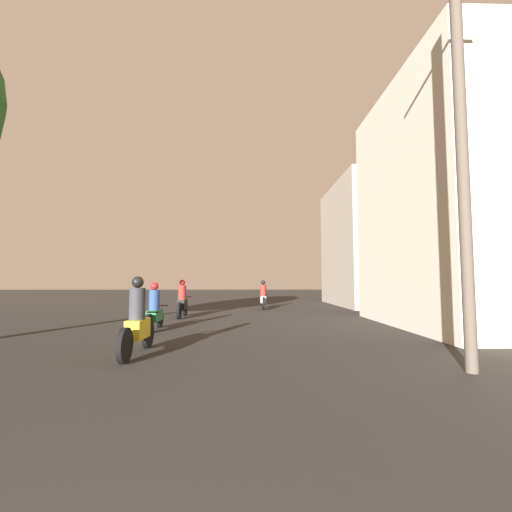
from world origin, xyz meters
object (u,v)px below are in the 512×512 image
motorcycle_yellow (138,323)px  motorcycle_green (155,311)px  building_right_near (472,204)px  motorcycle_black (182,302)px  motorcycle_silver (263,297)px  building_right_far (378,244)px  utility_pole_near (461,119)px

motorcycle_yellow → motorcycle_green: (-0.62, 3.54, -0.06)m
motorcycle_yellow → building_right_near: building_right_near is taller
motorcycle_black → motorcycle_silver: bearing=52.5°
motorcycle_yellow → motorcycle_green: motorcycle_yellow is taller
motorcycle_black → motorcycle_silver: size_ratio=0.98×
motorcycle_green → building_right_far: (11.15, 10.75, 3.25)m
motorcycle_silver → motorcycle_green: bearing=-107.8°
utility_pole_near → building_right_far: bearing=73.9°
motorcycle_green → building_right_near: bearing=7.3°
motorcycle_green → motorcycle_black: motorcycle_black is taller
motorcycle_black → building_right_near: size_ratio=0.24×
motorcycle_yellow → motorcycle_green: 3.59m
motorcycle_yellow → motorcycle_green: size_ratio=1.16×
motorcycle_black → building_right_far: 13.44m
motorcycle_black → building_right_far: size_ratio=0.25×
motorcycle_yellow → motorcycle_black: (-0.50, 7.31, -0.02)m
motorcycle_black → building_right_near: bearing=-14.1°
motorcycle_silver → building_right_near: building_right_near is taller
motorcycle_black → utility_pole_near: size_ratio=0.24×
motorcycle_green → utility_pole_near: (6.61, -5.00, 3.76)m
utility_pole_near → motorcycle_yellow: bearing=166.3°
motorcycle_silver → building_right_far: size_ratio=0.26×
motorcycle_green → building_right_near: (10.47, 0.56, 3.53)m
motorcycle_yellow → building_right_near: size_ratio=0.26×
motorcycle_yellow → utility_pole_near: utility_pole_near is taller
motorcycle_black → motorcycle_green: bearing=-88.7°
motorcycle_silver → utility_pole_near: size_ratio=0.24×
utility_pole_near → motorcycle_green: bearing=142.9°
motorcycle_green → motorcycle_silver: bearing=69.3°
building_right_far → motorcycle_silver: bearing=-159.3°
motorcycle_silver → building_right_near: (6.78, -7.36, 3.50)m
building_right_near → motorcycle_black: bearing=162.8°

